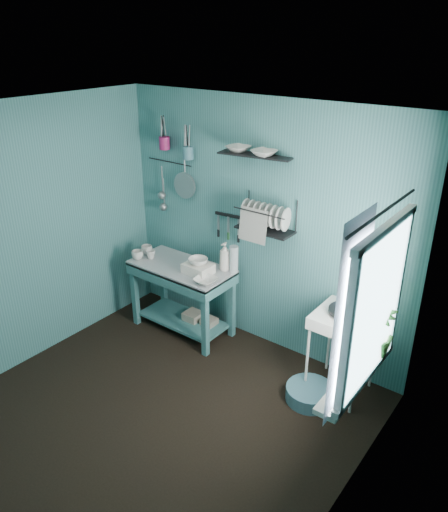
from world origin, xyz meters
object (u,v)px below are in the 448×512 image
Objects in this scene: mug_mid at (151,254)px; wash_tub at (198,268)px; work_counter at (182,298)px; storage_tin_large at (193,321)px; utensil_cup_teal at (188,153)px; hotplate_stand at (341,353)px; floor_basin at (310,394)px; frying_pan at (346,311)px; mug_right at (147,250)px; soap_bottle at (225,257)px; potted_plant at (376,331)px; mug_left at (137,255)px; storage_tin_small at (209,327)px; dish_rack at (265,215)px; water_bottle at (234,259)px; colander at (185,185)px; utensil_cup_magenta at (164,143)px.

mug_mid is 0.36× the size of wash_tub.
storage_tin_large is at bearing 18.23° from work_counter.
mug_mid is at bearing -126.59° from utensil_cup_teal.
hotplate_stand is 0.46m from floor_basin.
frying_pan is (1.80, 0.09, 0.45)m from work_counter.
mug_mid is 0.33× the size of frying_pan.
soap_bottle is (0.92, 0.20, 0.10)m from mug_right.
wash_tub is 0.73m from storage_tin_large.
soap_bottle is 0.67× the size of potted_plant.
mug_left reaches higher than hotplate_stand.
floor_basin is at bearing -11.15° from storage_tin_small.
dish_rack is (1.34, 0.41, 0.63)m from mug_left.
frying_pan is (2.28, 0.25, 0.01)m from mug_left.
mug_right is at bearing -167.74° from soap_bottle.
mug_right is 1.52m from dish_rack.
wash_tub is at bearing -1.53° from mug_right.
work_counter is 0.77m from water_bottle.
mug_left reaches higher than frying_pan.
mug_left is 0.74m from wash_tub.
mug_mid is 0.82m from colander.
frying_pan is at bearing -6.57° from colander.
mug_left is 2.33m from hotplate_stand.
mug_mid is 0.77× the size of utensil_cup_magenta.
mug_right reaches higher than mug_mid.
wash_tub is 1.00× the size of colander.
utensil_cup_teal reaches higher than mug_right.
wash_tub is (0.25, -0.02, 0.44)m from work_counter.
mug_left reaches higher than storage_tin_small.
water_bottle is 1.39m from hotplate_stand.
work_counter is at bearing -165.07° from storage_tin_small.
utensil_cup_magenta is 0.46× the size of colander.
mug_mid reaches higher than storage_tin_small.
potted_plant is at bearing -7.09° from mug_mid.
potted_plant is (2.73, -0.38, 0.23)m from mug_right.
mug_right is 1.16m from utensil_cup_magenta.
mug_right is at bearing 173.34° from hotplate_stand.
mug_left is at bearing -159.19° from water_bottle.
mug_right reaches higher than frying_pan.
mug_left is 1.54m from dish_rack.
mug_left is at bearing 177.36° from hotplate_stand.
colander is 1.53m from storage_tin_small.
storage_tin_small is at bearing 171.55° from hotplate_stand.
floor_basin is at bearing -4.99° from mug_right.
utensil_cup_teal is (-0.64, 0.08, 0.98)m from water_bottle.
potted_plant is at bearing -19.48° from water_bottle.
frying_pan is (2.30, 0.09, 0.01)m from mug_right.
mug_mid is 0.13× the size of hotplate_stand.
soap_bottle is 1.48m from hotplate_stand.
mug_mid is 2.19m from floor_basin.
utensil_cup_teal is at bearing 103.10° from work_counter.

